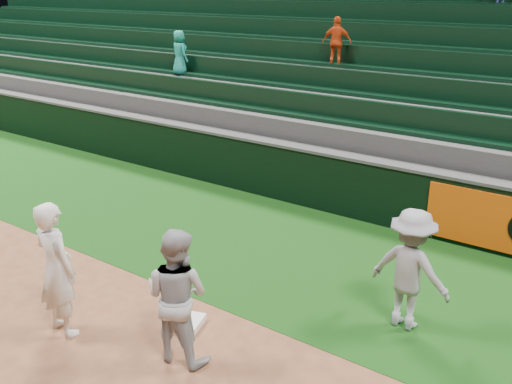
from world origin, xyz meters
TOP-DOWN VIEW (x-y plane):
  - ground at (0.00, 0.00)m, footprint 70.00×70.00m
  - foul_grass at (0.00, 3.00)m, footprint 36.00×4.20m
  - first_base at (0.07, 0.31)m, footprint 0.54×0.54m
  - first_baseman at (-1.18, -0.75)m, footprint 0.71×0.50m
  - baserunner at (0.47, -0.25)m, footprint 0.93×0.77m
  - base_coach at (2.50, 2.06)m, footprint 1.13×0.70m
  - field_wall at (0.03, 5.20)m, footprint 36.00×0.45m
  - stadium_seating at (-0.00, 8.97)m, footprint 36.00×5.95m

SIDE VIEW (x-z plane):
  - ground at x=0.00m, z-range 0.00..0.00m
  - foul_grass at x=0.00m, z-range 0.00..0.01m
  - first_base at x=0.07m, z-range 0.00..0.10m
  - field_wall at x=0.03m, z-range 0.01..1.26m
  - base_coach at x=2.50m, z-range 0.01..1.70m
  - baserunner at x=0.47m, z-range 0.00..1.74m
  - first_baseman at x=-1.18m, z-range 0.00..1.86m
  - stadium_seating at x=0.00m, z-range -0.78..4.18m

